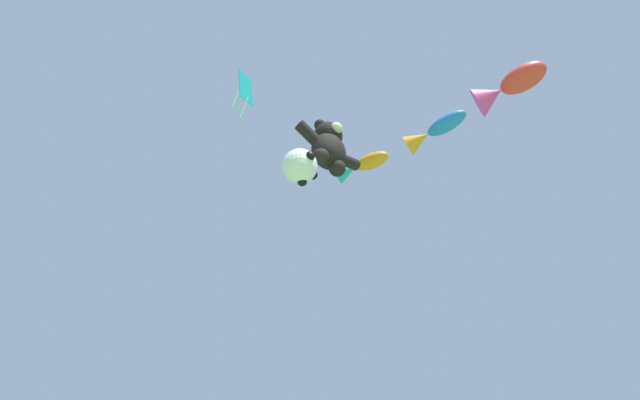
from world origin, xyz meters
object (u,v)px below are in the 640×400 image
at_px(diamond_kite, 245,90).
at_px(fish_kite_cobalt, 432,132).
at_px(fish_kite_crimson, 506,87).
at_px(soccer_ball_kite, 300,167).
at_px(fish_kite_tangerine, 359,166).
at_px(teddy_bear_kite, 329,146).

bearing_deg(diamond_kite, fish_kite_cobalt, -29.23).
bearing_deg(fish_kite_cobalt, fish_kite_crimson, -66.62).
relative_size(soccer_ball_kite, fish_kite_tangerine, 0.51).
xyz_separation_m(teddy_bear_kite, fish_kite_cobalt, (2.95, -1.78, 1.81)).
height_order(soccer_ball_kite, fish_kite_cobalt, fish_kite_cobalt).
bearing_deg(soccer_ball_kite, diamond_kite, 144.99).
distance_m(teddy_bear_kite, fish_kite_crimson, 6.30).
distance_m(fish_kite_crimson, diamond_kite, 8.50).
height_order(soccer_ball_kite, fish_kite_tangerine, fish_kite_tangerine).
distance_m(fish_kite_tangerine, diamond_kite, 4.59).
bearing_deg(diamond_kite, fish_kite_tangerine, -9.24).
height_order(soccer_ball_kite, diamond_kite, diamond_kite).
bearing_deg(diamond_kite, soccer_ball_kite, -35.01).
height_order(teddy_bear_kite, fish_kite_cobalt, fish_kite_cobalt).
xyz_separation_m(fish_kite_tangerine, diamond_kite, (-4.32, 0.70, 1.37)).
xyz_separation_m(teddy_bear_kite, fish_kite_tangerine, (1.82, 0.57, 1.54)).
bearing_deg(fish_kite_crimson, fish_kite_cobalt, 113.38).
bearing_deg(fish_kite_crimson, soccer_ball_kite, 138.33).
distance_m(teddy_bear_kite, diamond_kite, 4.04).
distance_m(soccer_ball_kite, diamond_kite, 5.16).
relative_size(teddy_bear_kite, diamond_kite, 0.84).
relative_size(fish_kite_cobalt, diamond_kite, 0.79).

